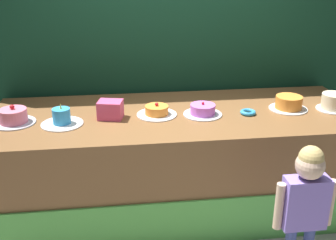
{
  "coord_description": "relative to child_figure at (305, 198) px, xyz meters",
  "views": [
    {
      "loc": [
        -0.53,
        -2.79,
        2.23
      ],
      "look_at": [
        -0.13,
        0.36,
        0.96
      ],
      "focal_mm": 45.0,
      "sensor_mm": 36.0,
      "label": 1
    }
  ],
  "objects": [
    {
      "name": "curtain_backdrop",
      "position": [
        -0.69,
        1.81,
        0.68
      ],
      "size": [
        3.91,
        0.08,
        2.77
      ],
      "primitive_type": "cube",
      "color": "#113823",
      "rests_on": "ground_plane"
    },
    {
      "name": "cake_center_left",
      "position": [
        -0.89,
        1.09,
        0.26
      ],
      "size": [
        0.35,
        0.35,
        0.12
      ],
      "color": "white",
      "rests_on": "stage_platform"
    },
    {
      "name": "cake_right",
      "position": [
        0.29,
        1.08,
        0.28
      ],
      "size": [
        0.34,
        0.34,
        0.12
      ],
      "color": "white",
      "rests_on": "stage_platform"
    },
    {
      "name": "cake_center_right",
      "position": [
        -0.49,
        1.04,
        0.27
      ],
      "size": [
        0.33,
        0.33,
        0.12
      ],
      "color": "silver",
      "rests_on": "stage_platform"
    },
    {
      "name": "cake_far_right",
      "position": [
        0.69,
        1.02,
        0.3
      ],
      "size": [
        0.29,
        0.29,
        0.15
      ],
      "color": "white",
      "rests_on": "stage_platform"
    },
    {
      "name": "stage_platform",
      "position": [
        -0.69,
        1.11,
        -0.24
      ],
      "size": [
        3.24,
        1.23,
        0.93
      ],
      "color": "brown",
      "rests_on": "ground_plane"
    },
    {
      "name": "donut",
      "position": [
        -0.1,
        1.01,
        0.24
      ],
      "size": [
        0.14,
        0.14,
        0.03
      ],
      "primitive_type": "torus",
      "color": "#3399D8",
      "rests_on": "stage_platform"
    },
    {
      "name": "cake_left",
      "position": [
        -1.67,
        0.97,
        0.28
      ],
      "size": [
        0.34,
        0.34,
        0.18
      ],
      "color": "white",
      "rests_on": "stage_platform"
    },
    {
      "name": "child_figure",
      "position": [
        0.0,
        0.0,
        0.0
      ],
      "size": [
        0.42,
        0.19,
        1.08
      ],
      "color": "#3F4C8C",
      "rests_on": "ground_plane"
    },
    {
      "name": "pink_box",
      "position": [
        -1.28,
        1.06,
        0.3
      ],
      "size": [
        0.23,
        0.2,
        0.15
      ],
      "primitive_type": "cube",
      "rotation": [
        0.0,
        0.0,
        -0.22
      ],
      "color": "#E34E7F",
      "rests_on": "stage_platform"
    },
    {
      "name": "cake_far_left",
      "position": [
        -2.07,
        1.05,
        0.28
      ],
      "size": [
        0.35,
        0.35,
        0.16
      ],
      "color": "silver",
      "rests_on": "stage_platform"
    }
  ]
}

